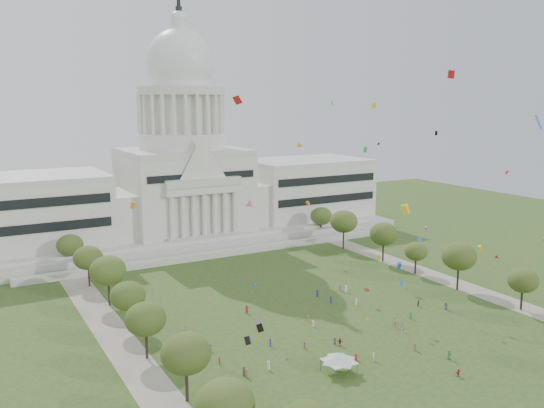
# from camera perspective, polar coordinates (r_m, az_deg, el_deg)

# --- Properties ---
(ground) EXTENTS (400.00, 400.00, 0.00)m
(ground) POSITION_cam_1_polar(r_m,az_deg,el_deg) (130.64, 9.99, -13.52)
(ground) COLOR #31481D
(ground) RESTS_ON ground
(capitol) EXTENTS (160.00, 64.50, 91.30)m
(capitol) POSITION_cam_1_polar(r_m,az_deg,el_deg) (221.41, -8.73, 2.29)
(capitol) COLOR beige
(capitol) RESTS_ON ground
(path_left) EXTENTS (8.00, 160.00, 0.04)m
(path_left) POSITION_cam_1_polar(r_m,az_deg,el_deg) (135.66, -15.12, -12.80)
(path_left) COLOR gray
(path_left) RESTS_ON ground
(path_right) EXTENTS (8.00, 160.00, 0.04)m
(path_right) POSITION_cam_1_polar(r_m,az_deg,el_deg) (182.10, 15.79, -6.87)
(path_right) COLOR gray
(path_right) RESTS_ON ground
(row_tree_l_0) EXTENTS (8.85, 8.85, 12.59)m
(row_tree_l_0) POSITION_cam_1_polar(r_m,az_deg,el_deg) (88.27, -4.69, -19.15)
(row_tree_l_0) COLOR black
(row_tree_l_0) RESTS_ON ground
(row_tree_l_1) EXTENTS (8.86, 8.86, 12.59)m
(row_tree_l_1) POSITION_cam_1_polar(r_m,az_deg,el_deg) (104.14, -8.52, -14.45)
(row_tree_l_1) COLOR black
(row_tree_l_1) RESTS_ON ground
(row_tree_r_1) EXTENTS (7.58, 7.58, 10.78)m
(row_tree_r_1) POSITION_cam_1_polar(r_m,az_deg,el_deg) (158.91, 23.62, -6.97)
(row_tree_r_1) COLOR black
(row_tree_r_1) RESTS_ON ground
(row_tree_l_2) EXTENTS (8.42, 8.42, 11.97)m
(row_tree_l_2) POSITION_cam_1_polar(r_m,az_deg,el_deg) (121.81, -12.42, -11.07)
(row_tree_l_2) COLOR black
(row_tree_l_2) RESTS_ON ground
(row_tree_r_2) EXTENTS (9.55, 9.55, 13.58)m
(row_tree_r_2) POSITION_cam_1_polar(r_m,az_deg,el_deg) (168.53, 18.04, -4.95)
(row_tree_r_2) COLOR black
(row_tree_r_2) RESTS_ON ground
(row_tree_l_3) EXTENTS (8.12, 8.12, 11.55)m
(row_tree_l_3) POSITION_cam_1_polar(r_m,az_deg,el_deg) (137.22, -14.09, -8.82)
(row_tree_l_3) COLOR black
(row_tree_l_3) RESTS_ON ground
(row_tree_r_3) EXTENTS (7.01, 7.01, 9.98)m
(row_tree_r_3) POSITION_cam_1_polar(r_m,az_deg,el_deg) (180.84, 14.08, -4.58)
(row_tree_r_3) COLOR black
(row_tree_r_3) RESTS_ON ground
(row_tree_l_4) EXTENTS (9.29, 9.29, 13.21)m
(row_tree_l_4) POSITION_cam_1_polar(r_m,az_deg,el_deg) (154.03, -15.95, -6.35)
(row_tree_l_4) COLOR black
(row_tree_l_4) RESTS_ON ground
(row_tree_r_4) EXTENTS (9.19, 9.19, 13.06)m
(row_tree_r_4) POSITION_cam_1_polar(r_m,az_deg,el_deg) (191.76, 11.01, -2.94)
(row_tree_r_4) COLOR black
(row_tree_r_4) RESTS_ON ground
(row_tree_l_5) EXTENTS (8.33, 8.33, 11.85)m
(row_tree_l_5) POSITION_cam_1_polar(r_m,az_deg,el_deg) (171.60, -17.77, -5.10)
(row_tree_l_5) COLOR black
(row_tree_l_5) RESTS_ON ground
(row_tree_r_5) EXTENTS (9.82, 9.82, 13.96)m
(row_tree_r_5) POSITION_cam_1_polar(r_m,az_deg,el_deg) (206.24, 7.13, -1.73)
(row_tree_r_5) COLOR black
(row_tree_r_5) RESTS_ON ground
(row_tree_l_6) EXTENTS (8.19, 8.19, 11.64)m
(row_tree_l_6) POSITION_cam_1_polar(r_m,az_deg,el_deg) (188.66, -19.38, -3.87)
(row_tree_l_6) COLOR black
(row_tree_l_6) RESTS_ON ground
(row_tree_r_6) EXTENTS (8.42, 8.42, 11.97)m
(row_tree_r_6) POSITION_cam_1_polar(r_m,az_deg,el_deg) (222.25, 4.90, -1.20)
(row_tree_r_6) COLOR black
(row_tree_r_6) RESTS_ON ground
(event_tent) EXTENTS (7.80, 7.80, 4.26)m
(event_tent) POSITION_cam_1_polar(r_m,az_deg,el_deg) (116.00, 6.66, -14.80)
(event_tent) COLOR #4C4C4C
(event_tent) RESTS_ON ground
(person_0) EXTENTS (1.02, 1.12, 1.92)m
(person_0) POSITION_cam_1_polar(r_m,az_deg,el_deg) (154.48, 16.86, -9.64)
(person_0) COLOR #4C4C51
(person_0) RESTS_ON ground
(person_2) EXTENTS (0.92, 0.70, 1.67)m
(person_2) POSITION_cam_1_polar(r_m,az_deg,el_deg) (154.92, 14.33, -9.50)
(person_2) COLOR #26262B
(person_2) RESTS_ON ground
(person_3) EXTENTS (0.91, 1.14, 1.56)m
(person_3) POSITION_cam_1_polar(r_m,az_deg,el_deg) (140.27, 12.08, -11.55)
(person_3) COLOR olive
(person_3) RESTS_ON ground
(person_4) EXTENTS (0.84, 1.17, 1.81)m
(person_4) POSITION_cam_1_polar(r_m,az_deg,el_deg) (137.67, 12.90, -11.95)
(person_4) COLOR silver
(person_4) RESTS_ON ground
(person_5) EXTENTS (1.45, 1.69, 1.74)m
(person_5) POSITION_cam_1_polar(r_m,az_deg,el_deg) (128.51, 6.74, -13.42)
(person_5) COLOR #B21E1E
(person_5) RESTS_ON ground
(person_6) EXTENTS (1.01, 1.15, 1.98)m
(person_6) POSITION_cam_1_polar(r_m,az_deg,el_deg) (126.87, 17.16, -14.09)
(person_6) COLOR #33723F
(person_6) RESTS_ON ground
(person_7) EXTENTS (0.82, 0.73, 1.84)m
(person_7) POSITION_cam_1_polar(r_m,az_deg,el_deg) (122.72, 10.01, -14.66)
(person_7) COLOR silver
(person_7) RESTS_ON ground
(person_8) EXTENTS (0.71, 0.44, 1.44)m
(person_8) POSITION_cam_1_polar(r_m,az_deg,el_deg) (126.66, 3.22, -13.80)
(person_8) COLOR #994C8C
(person_8) RESTS_ON ground
(person_9) EXTENTS (0.81, 1.06, 1.47)m
(person_9) POSITION_cam_1_polar(r_m,az_deg,el_deg) (140.89, 12.82, -11.50)
(person_9) COLOR #994C8C
(person_9) RESTS_ON ground
(person_10) EXTENTS (0.60, 1.04, 1.73)m
(person_10) POSITION_cam_1_polar(r_m,az_deg,el_deg) (143.18, 12.09, -11.05)
(person_10) COLOR silver
(person_10) RESTS_ON ground
(person_11) EXTENTS (1.44, 0.63, 1.52)m
(person_11) POSITION_cam_1_polar(r_m,az_deg,el_deg) (120.36, 17.97, -15.63)
(person_11) COLOR #B21E1E
(person_11) RESTS_ON ground
(distant_crowd) EXTENTS (55.11, 39.93, 1.92)m
(distant_crowd) POSITION_cam_1_polar(r_m,az_deg,el_deg) (135.25, 1.87, -12.12)
(distant_crowd) COLOR silver
(distant_crowd) RESTS_ON ground
(kite_swarm) EXTENTS (94.70, 107.82, 55.88)m
(kite_swarm) POSITION_cam_1_polar(r_m,az_deg,el_deg) (128.92, 8.94, -1.37)
(kite_swarm) COLOR black
(kite_swarm) RESTS_ON ground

